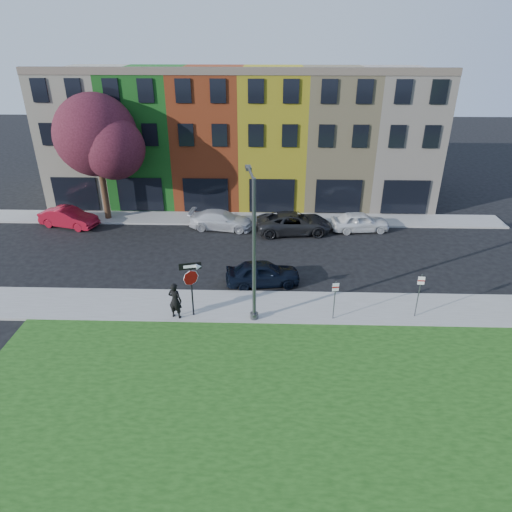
{
  "coord_description": "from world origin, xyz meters",
  "views": [
    {
      "loc": [
        -0.2,
        -16.7,
        12.88
      ],
      "look_at": [
        -0.83,
        4.0,
        2.48
      ],
      "focal_mm": 32.0,
      "sensor_mm": 36.0,
      "label": 1
    }
  ],
  "objects_px": {
    "man": "(175,301)",
    "street_lamp": "(253,251)",
    "sedan_near": "(263,273)",
    "stop_sign": "(191,278)"
  },
  "relations": [
    {
      "from": "sedan_near",
      "to": "street_lamp",
      "type": "xyz_separation_m",
      "value": [
        -0.39,
        -3.32,
        3.0
      ]
    },
    {
      "from": "sedan_near",
      "to": "street_lamp",
      "type": "bearing_deg",
      "value": 165.52
    },
    {
      "from": "stop_sign",
      "to": "man",
      "type": "distance_m",
      "value": 1.41
    },
    {
      "from": "stop_sign",
      "to": "sedan_near",
      "type": "xyz_separation_m",
      "value": [
        3.38,
        3.36,
        -1.5
      ]
    },
    {
      "from": "man",
      "to": "street_lamp",
      "type": "relative_size",
      "value": 0.27
    },
    {
      "from": "stop_sign",
      "to": "street_lamp",
      "type": "relative_size",
      "value": 0.41
    },
    {
      "from": "street_lamp",
      "to": "stop_sign",
      "type": "bearing_deg",
      "value": 171.58
    },
    {
      "from": "stop_sign",
      "to": "street_lamp",
      "type": "height_order",
      "value": "street_lamp"
    },
    {
      "from": "street_lamp",
      "to": "man",
      "type": "bearing_deg",
      "value": 174.29
    },
    {
      "from": "sedan_near",
      "to": "man",
      "type": "bearing_deg",
      "value": 122.55
    }
  ]
}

